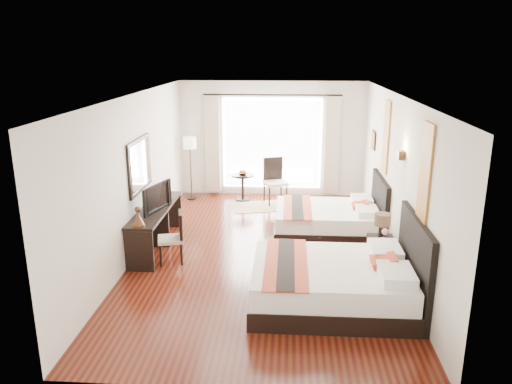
# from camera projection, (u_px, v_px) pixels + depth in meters

# --- Properties ---
(floor) EXTENTS (4.50, 7.50, 0.01)m
(floor) POSITION_uv_depth(u_px,v_px,m) (264.00, 253.00, 8.98)
(floor) COLOR #3C0B0A
(floor) RESTS_ON ground
(ceiling) EXTENTS (4.50, 7.50, 0.02)m
(ceiling) POSITION_uv_depth(u_px,v_px,m) (264.00, 96.00, 8.20)
(ceiling) COLOR white
(ceiling) RESTS_ON wall_headboard
(wall_headboard) EXTENTS (0.01, 7.50, 2.80)m
(wall_headboard) POSITION_uv_depth(u_px,v_px,m) (396.00, 180.00, 8.44)
(wall_headboard) COLOR silver
(wall_headboard) RESTS_ON floor
(wall_desk) EXTENTS (0.01, 7.50, 2.80)m
(wall_desk) POSITION_uv_depth(u_px,v_px,m) (136.00, 175.00, 8.73)
(wall_desk) COLOR silver
(wall_desk) RESTS_ON floor
(wall_window) EXTENTS (4.50, 0.01, 2.80)m
(wall_window) POSITION_uv_depth(u_px,v_px,m) (272.00, 139.00, 12.17)
(wall_window) COLOR silver
(wall_window) RESTS_ON floor
(wall_entry) EXTENTS (4.50, 0.01, 2.80)m
(wall_entry) POSITION_uv_depth(u_px,v_px,m) (244.00, 271.00, 5.00)
(wall_entry) COLOR silver
(wall_entry) RESTS_ON floor
(window_glass) EXTENTS (2.40, 0.02, 2.20)m
(window_glass) POSITION_uv_depth(u_px,v_px,m) (272.00, 143.00, 12.19)
(window_glass) COLOR white
(window_glass) RESTS_ON wall_window
(sheer_curtain) EXTENTS (2.30, 0.02, 2.10)m
(sheer_curtain) POSITION_uv_depth(u_px,v_px,m) (272.00, 144.00, 12.13)
(sheer_curtain) COLOR white
(sheer_curtain) RESTS_ON wall_window
(drape_left) EXTENTS (0.35, 0.14, 2.35)m
(drape_left) POSITION_uv_depth(u_px,v_px,m) (213.00, 144.00, 12.19)
(drape_left) COLOR #B8A48F
(drape_left) RESTS_ON floor
(drape_right) EXTENTS (0.35, 0.14, 2.35)m
(drape_right) POSITION_uv_depth(u_px,v_px,m) (332.00, 146.00, 12.00)
(drape_right) COLOR #B8A48F
(drape_right) RESTS_ON floor
(art_panel_near) EXTENTS (0.03, 0.50, 1.35)m
(art_panel_near) POSITION_uv_depth(u_px,v_px,m) (425.00, 174.00, 6.60)
(art_panel_near) COLOR maroon
(art_panel_near) RESTS_ON wall_headboard
(art_panel_far) EXTENTS (0.03, 0.50, 1.35)m
(art_panel_far) POSITION_uv_depth(u_px,v_px,m) (386.00, 137.00, 9.31)
(art_panel_far) COLOR maroon
(art_panel_far) RESTS_ON wall_headboard
(wall_sconce) EXTENTS (0.10, 0.14, 0.14)m
(wall_sconce) POSITION_uv_depth(u_px,v_px,m) (401.00, 155.00, 7.86)
(wall_sconce) COLOR #422C17
(wall_sconce) RESTS_ON wall_headboard
(mirror_frame) EXTENTS (0.04, 1.25, 0.95)m
(mirror_frame) POSITION_uv_depth(u_px,v_px,m) (140.00, 165.00, 8.85)
(mirror_frame) COLOR black
(mirror_frame) RESTS_ON wall_desk
(mirror_glass) EXTENTS (0.01, 1.12, 0.82)m
(mirror_glass) POSITION_uv_depth(u_px,v_px,m) (141.00, 165.00, 8.85)
(mirror_glass) COLOR white
(mirror_glass) RESTS_ON mirror_frame
(bed_near) EXTENTS (2.32, 1.81, 1.31)m
(bed_near) POSITION_uv_depth(u_px,v_px,m) (337.00, 282.00, 7.12)
(bed_near) COLOR black
(bed_near) RESTS_ON floor
(bed_far) EXTENTS (2.07, 1.61, 1.16)m
(bed_far) POSITION_uv_depth(u_px,v_px,m) (331.00, 219.00, 9.83)
(bed_far) COLOR black
(bed_far) RESTS_ON floor
(nightstand) EXTENTS (0.42, 0.52, 0.50)m
(nightstand) POSITION_uv_depth(u_px,v_px,m) (381.00, 253.00, 8.34)
(nightstand) COLOR black
(nightstand) RESTS_ON floor
(table_lamp) EXTENTS (0.26, 0.26, 0.42)m
(table_lamp) POSITION_uv_depth(u_px,v_px,m) (382.00, 221.00, 8.25)
(table_lamp) COLOR black
(table_lamp) RESTS_ON nightstand
(vase) EXTENTS (0.16, 0.16, 0.15)m
(vase) POSITION_uv_depth(u_px,v_px,m) (385.00, 239.00, 8.06)
(vase) COLOR black
(vase) RESTS_ON nightstand
(console_desk) EXTENTS (0.50, 2.20, 0.76)m
(console_desk) POSITION_uv_depth(u_px,v_px,m) (156.00, 227.00, 9.16)
(console_desk) COLOR black
(console_desk) RESTS_ON floor
(television) EXTENTS (0.37, 0.86, 0.50)m
(television) POSITION_uv_depth(u_px,v_px,m) (153.00, 197.00, 8.85)
(television) COLOR black
(television) RESTS_ON console_desk
(bronze_figurine) EXTENTS (0.24, 0.24, 0.30)m
(bronze_figurine) POSITION_uv_depth(u_px,v_px,m) (138.00, 218.00, 8.05)
(bronze_figurine) COLOR #422C17
(bronze_figurine) RESTS_ON console_desk
(desk_chair) EXTENTS (0.50, 0.50, 0.89)m
(desk_chair) POSITION_uv_depth(u_px,v_px,m) (172.00, 247.00, 8.53)
(desk_chair) COLOR beige
(desk_chair) RESTS_ON floor
(floor_lamp) EXTENTS (0.31, 0.31, 1.52)m
(floor_lamp) POSITION_uv_depth(u_px,v_px,m) (190.00, 147.00, 11.83)
(floor_lamp) COLOR black
(floor_lamp) RESTS_ON floor
(side_table) EXTENTS (0.55, 0.55, 0.63)m
(side_table) POSITION_uv_depth(u_px,v_px,m) (243.00, 187.00, 12.03)
(side_table) COLOR black
(side_table) RESTS_ON floor
(fruit_bowl) EXTENTS (0.25, 0.25, 0.06)m
(fruit_bowl) POSITION_uv_depth(u_px,v_px,m) (243.00, 174.00, 11.90)
(fruit_bowl) COLOR #452C18
(fruit_bowl) RESTS_ON side_table
(window_chair) EXTENTS (0.63, 0.63, 1.07)m
(window_chair) POSITION_uv_depth(u_px,v_px,m) (275.00, 190.00, 11.77)
(window_chair) COLOR beige
(window_chair) RESTS_ON floor
(jute_rug) EXTENTS (1.40, 1.13, 0.01)m
(jute_rug) POSITION_uv_depth(u_px,v_px,m) (259.00, 207.00, 11.56)
(jute_rug) COLOR tan
(jute_rug) RESTS_ON floor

